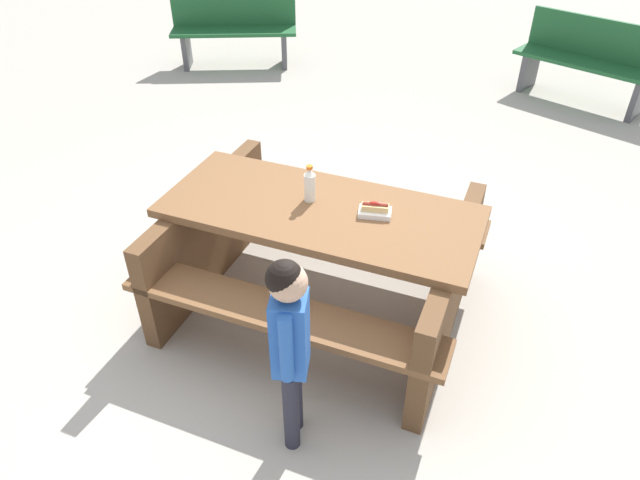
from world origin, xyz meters
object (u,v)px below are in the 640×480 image
picnic_table (320,251)px  soda_bottle (310,185)px  park_bench_mid (234,28)px  hotdog_tray (375,210)px  child_in_coat (290,335)px  park_bench_near (590,60)px

picnic_table → soda_bottle: (-0.06, 0.08, 0.41)m
soda_bottle → park_bench_mid: soda_bottle is taller
hotdog_tray → child_in_coat: size_ratio=0.17×
child_in_coat → park_bench_mid: 5.50m
child_in_coat → park_bench_near: 5.22m
picnic_table → soda_bottle: bearing=128.5°
picnic_table → hotdog_tray: hotdog_tray is taller
soda_bottle → child_in_coat: bearing=-90.3°
picnic_table → park_bench_mid: park_bench_mid is taller
picnic_table → child_in_coat: (-0.07, -0.96, 0.27)m
soda_bottle → park_bench_mid: size_ratio=0.15×
picnic_table → park_bench_near: bearing=53.1°
picnic_table → hotdog_tray: 0.46m
hotdog_tray → park_bench_mid: (-1.65, 4.44, -0.33)m
soda_bottle → park_bench_near: size_ratio=0.16×
picnic_table → hotdog_tray: bearing=-9.1°
picnic_table → child_in_coat: bearing=-94.2°
child_in_coat → park_bench_near: bearing=58.8°
park_bench_near → picnic_table: bearing=-126.9°
soda_bottle → child_in_coat: 1.05m
picnic_table → hotdog_tray: (0.31, -0.05, 0.34)m
soda_bottle → hotdog_tray: 0.40m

